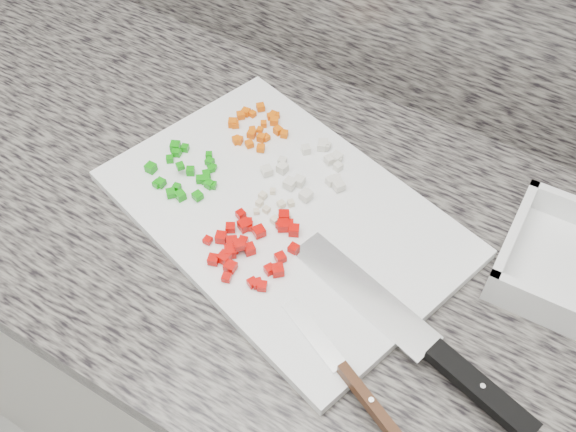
# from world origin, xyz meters

# --- Properties ---
(cabinet) EXTENTS (3.92, 0.62, 0.86)m
(cabinet) POSITION_xyz_m (0.00, 1.44, 0.43)
(cabinet) COLOR silver
(cabinet) RESTS_ON ground
(countertop) EXTENTS (3.96, 0.64, 0.04)m
(countertop) POSITION_xyz_m (0.00, 1.44, 0.88)
(countertop) COLOR #646058
(countertop) RESTS_ON cabinet
(cutting_board) EXTENTS (0.54, 0.44, 0.02)m
(cutting_board) POSITION_xyz_m (0.01, 1.44, 0.91)
(cutting_board) COLOR white
(cutting_board) RESTS_ON countertop
(carrot_pile) EXTENTS (0.09, 0.09, 0.02)m
(carrot_pile) POSITION_xyz_m (-0.11, 1.55, 0.92)
(carrot_pile) COLOR #DA5704
(carrot_pile) RESTS_ON cutting_board
(onion_pile) EXTENTS (0.12, 0.12, 0.01)m
(onion_pile) POSITION_xyz_m (0.01, 1.52, 0.92)
(onion_pile) COLOR silver
(onion_pile) RESTS_ON cutting_board
(green_pepper_pile) EXTENTS (0.11, 0.10, 0.02)m
(green_pepper_pile) POSITION_xyz_m (-0.14, 1.42, 0.92)
(green_pepper_pile) COLOR #0F8B0C
(green_pepper_pile) RESTS_ON cutting_board
(red_pepper_pile) EXTENTS (0.12, 0.14, 0.02)m
(red_pepper_pile) POSITION_xyz_m (0.01, 1.36, 0.92)
(red_pepper_pile) COLOR #BA0602
(red_pepper_pile) RESTS_ON cutting_board
(garlic_pile) EXTENTS (0.06, 0.05, 0.01)m
(garlic_pile) POSITION_xyz_m (-0.00, 1.43, 0.92)
(garlic_pile) COLOR beige
(garlic_pile) RESTS_ON cutting_board
(chef_knife) EXTENTS (0.34, 0.13, 0.02)m
(chef_knife) POSITION_xyz_m (0.27, 1.34, 0.92)
(chef_knife) COLOR silver
(chef_knife) RESTS_ON cutting_board
(paring_knife) EXTENTS (0.20, 0.10, 0.02)m
(paring_knife) POSITION_xyz_m (0.21, 1.26, 0.92)
(paring_knife) COLOR silver
(paring_knife) RESTS_ON cutting_board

